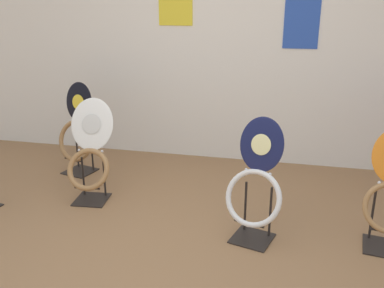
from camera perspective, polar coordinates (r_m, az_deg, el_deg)
The scene contains 5 objects.
ground_plane at distance 2.87m, azimuth -5.24°, elevation -17.39°, with size 14.00×14.00×0.00m, color #8E6642.
wall_back at distance 4.54m, azimuth 3.38°, elevation 13.93°, with size 8.00×0.07×2.60m.
toilet_seat_display_navy_moon at distance 3.10m, azimuth 8.46°, elevation -5.69°, with size 0.46×0.37×0.91m.
toilet_seat_display_white_plain at distance 3.79m, azimuth -13.46°, elevation -1.56°, with size 0.41×0.42×0.87m.
toilet_seat_display_jazz_black at distance 4.42m, azimuth -15.09°, elevation 1.25°, with size 0.46×0.34×0.91m.
Camera 1 is at (0.76, -2.18, 1.70)m, focal length 40.00 mm.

